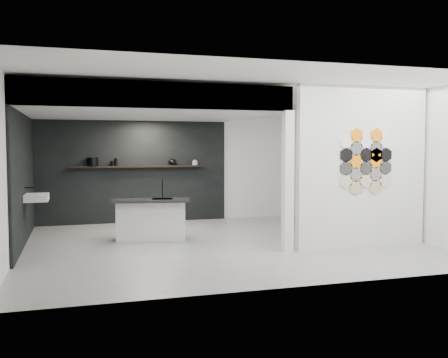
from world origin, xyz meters
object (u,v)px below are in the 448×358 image
(wall_basin, at_px, (37,198))
(kettle, at_px, (172,162))
(partition_panel, at_px, (362,167))
(utensil_cup, at_px, (113,163))
(glass_vase, at_px, (195,162))
(glass_bowl, at_px, (195,163))
(kitchen_island, at_px, (151,219))
(bottle_dark, at_px, (116,162))
(stockpot, at_px, (93,162))

(wall_basin, xyz_separation_m, kettle, (2.85, 2.07, 0.55))
(partition_panel, height_order, utensil_cup, partition_panel)
(glass_vase, bearing_deg, kettle, 180.00)
(glass_vase, bearing_deg, glass_bowl, 0.00)
(kitchen_island, relative_size, glass_vase, 12.62)
(wall_basin, distance_m, bottle_dark, 2.64)
(partition_panel, bearing_deg, wall_basin, 161.77)
(utensil_cup, bearing_deg, partition_panel, -44.12)
(partition_panel, xyz_separation_m, utensil_cup, (-3.99, 3.87, -0.02))
(glass_bowl, relative_size, bottle_dark, 0.76)
(glass_vase, height_order, utensil_cup, glass_vase)
(wall_basin, xyz_separation_m, bottle_dark, (1.56, 2.07, 0.56))
(glass_bowl, height_order, bottle_dark, bottle_dark)
(kettle, bearing_deg, glass_bowl, 0.14)
(glass_bowl, xyz_separation_m, glass_vase, (0.00, 0.00, 0.01))
(kitchen_island, xyz_separation_m, bottle_dark, (-0.48, 2.12, 1.01))
(stockpot, bearing_deg, utensil_cup, 0.00)
(kitchen_island, bearing_deg, glass_bowl, 68.30)
(kitchen_island, xyz_separation_m, glass_vase, (1.36, 2.12, 0.99))
(stockpot, height_order, utensil_cup, stockpot)
(partition_panel, relative_size, utensil_cup, 25.02)
(partition_panel, distance_m, bottle_dark, 5.50)
(glass_bowl, relative_size, glass_vase, 1.10)
(glass_vase, bearing_deg, partition_panel, -61.77)
(bottle_dark, bearing_deg, partition_panel, -44.67)
(wall_basin, distance_m, kitchen_island, 2.08)
(stockpot, relative_size, glass_vase, 1.94)
(glass_vase, distance_m, bottle_dark, 1.83)
(kettle, height_order, glass_bowl, kettle)
(wall_basin, height_order, glass_bowl, glass_bowl)
(partition_panel, bearing_deg, utensil_cup, 135.88)
(utensil_cup, bearing_deg, stockpot, 180.00)
(kitchen_island, height_order, utensil_cup, utensil_cup)
(partition_panel, distance_m, wall_basin, 5.78)
(kitchen_island, distance_m, bottle_dark, 2.40)
(wall_basin, bearing_deg, utensil_cup, 54.39)
(kitchen_island, distance_m, utensil_cup, 2.40)
(wall_basin, bearing_deg, kitchen_island, -1.64)
(wall_basin, bearing_deg, glass_vase, 31.35)
(partition_panel, height_order, glass_vase, partition_panel)
(glass_vase, bearing_deg, wall_basin, -148.65)
(wall_basin, relative_size, utensil_cup, 5.36)
(glass_vase, bearing_deg, kitchen_island, -122.59)
(utensil_cup, bearing_deg, kettle, 0.00)
(partition_panel, distance_m, glass_vase, 4.39)
(stockpot, height_order, kettle, stockpot)
(partition_panel, relative_size, bottle_dark, 15.92)
(glass_bowl, height_order, utensil_cup, utensil_cup)
(partition_panel, bearing_deg, kitchen_island, 153.10)
(bottle_dark, bearing_deg, kettle, 0.00)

